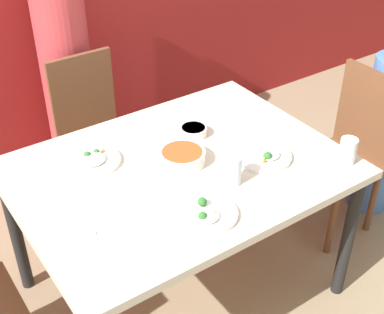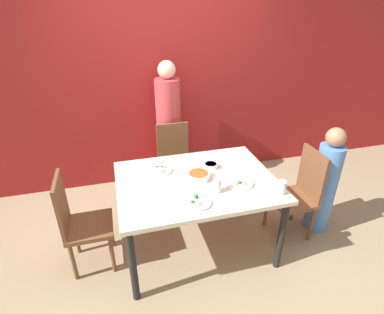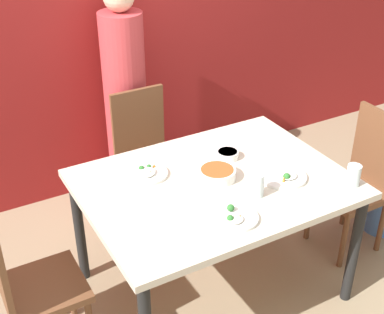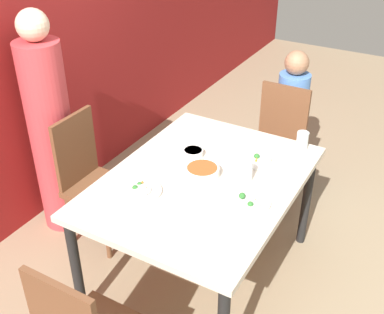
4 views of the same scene
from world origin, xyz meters
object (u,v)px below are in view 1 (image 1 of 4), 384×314
at_px(chair_adult_spot, 95,133).
at_px(chair_child_spot, 348,150).
at_px(person_adult, 67,73).
at_px(bowl_curry, 182,157).
at_px(plate_rice_adult, 94,160).
at_px(person_child, 384,128).
at_px(glass_water_tall, 234,170).

distance_m(chair_adult_spot, chair_child_spot, 1.43).
xyz_separation_m(chair_adult_spot, person_adult, (0.00, 0.32, 0.26)).
height_order(person_adult, bowl_curry, person_adult).
bearing_deg(bowl_curry, plate_rice_adult, 146.33).
bearing_deg(person_adult, plate_rice_adult, -106.67).
bearing_deg(person_child, bowl_curry, 175.79).
height_order(bowl_curry, glass_water_tall, glass_water_tall).
distance_m(person_adult, person_child, 1.87).
distance_m(chair_adult_spot, bowl_curry, 0.91).
bearing_deg(chair_child_spot, chair_adult_spot, -131.77).
relative_size(person_child, glass_water_tall, 8.96).
relative_size(plate_rice_adult, glass_water_tall, 1.82).
distance_m(person_child, plate_rice_adult, 1.69).
bearing_deg(person_adult, chair_child_spot, -49.93).
xyz_separation_m(chair_adult_spot, person_child, (1.36, -0.95, 0.05)).
height_order(chair_child_spot, plate_rice_adult, chair_child_spot).
xyz_separation_m(chair_adult_spot, glass_water_tall, (0.13, -1.10, 0.34)).
xyz_separation_m(chair_child_spot, person_child, (0.29, 0.00, 0.05)).
xyz_separation_m(chair_child_spot, glass_water_tall, (-0.93, -0.15, 0.34)).
relative_size(bowl_curry, plate_rice_adult, 0.87).
bearing_deg(chair_adult_spot, person_adult, 90.00).
height_order(bowl_curry, plate_rice_adult, bowl_curry).
bearing_deg(person_adult, person_child, -43.11).
bearing_deg(person_child, chair_adult_spot, 144.87).
bearing_deg(glass_water_tall, plate_rice_adult, 132.22).
xyz_separation_m(person_child, bowl_curry, (-1.32, 0.10, 0.26)).
bearing_deg(chair_child_spot, person_child, 90.00).
xyz_separation_m(chair_adult_spot, plate_rice_adult, (-0.29, -0.64, 0.29)).
bearing_deg(glass_water_tall, person_child, 6.90).
xyz_separation_m(person_adult, bowl_curry, (0.04, -1.17, 0.04)).
bearing_deg(chair_child_spot, glass_water_tall, -81.01).
bearing_deg(plate_rice_adult, chair_adult_spot, 65.91).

